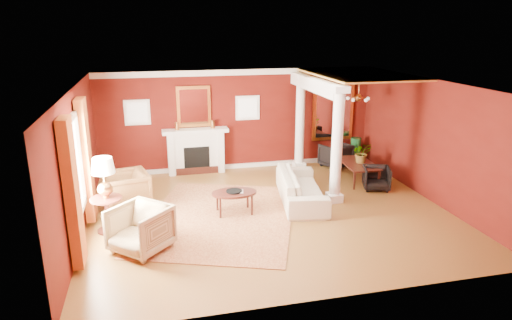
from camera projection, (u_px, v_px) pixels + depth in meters
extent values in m
plane|color=brown|center=(270.00, 212.00, 10.41)|extent=(8.00, 8.00, 0.00)
cube|color=#56120C|center=(239.00, 120.00, 13.25)|extent=(8.00, 0.04, 2.90)
cube|color=#56120C|center=(332.00, 214.00, 6.73)|extent=(8.00, 0.04, 2.90)
cube|color=#56120C|center=(77.00, 164.00, 9.11)|extent=(0.04, 7.00, 2.90)
cube|color=#56120C|center=(432.00, 141.00, 10.88)|extent=(0.04, 7.00, 2.90)
cube|color=white|center=(271.00, 85.00, 9.57)|extent=(8.00, 7.00, 0.04)
cube|color=white|center=(196.00, 152.00, 13.05)|extent=(1.60, 0.34, 1.20)
cube|color=black|center=(197.00, 159.00, 12.93)|extent=(0.72, 0.03, 0.70)
cube|color=black|center=(197.00, 171.00, 13.03)|extent=(1.20, 0.05, 0.20)
cube|color=white|center=(195.00, 131.00, 12.83)|extent=(1.85, 0.42, 0.10)
cube|color=white|center=(171.00, 154.00, 12.87)|extent=(0.16, 0.40, 1.20)
cube|color=white|center=(220.00, 151.00, 13.18)|extent=(0.16, 0.40, 1.20)
cube|color=gold|center=(194.00, 107.00, 12.80)|extent=(0.95, 0.06, 1.15)
cube|color=white|center=(194.00, 107.00, 12.77)|extent=(0.78, 0.02, 0.98)
cube|color=white|center=(137.00, 112.00, 12.50)|extent=(0.70, 0.06, 0.70)
cube|color=white|center=(137.00, 113.00, 12.46)|extent=(0.54, 0.02, 0.54)
cube|color=white|center=(248.00, 108.00, 13.18)|extent=(0.70, 0.06, 0.70)
cube|color=white|center=(248.00, 108.00, 13.15)|extent=(0.54, 0.02, 0.54)
cube|color=white|center=(73.00, 168.00, 8.52)|extent=(0.03, 1.30, 1.70)
cube|color=white|center=(69.00, 180.00, 7.88)|extent=(0.08, 0.10, 1.90)
cube|color=white|center=(80.00, 158.00, 9.18)|extent=(0.08, 0.10, 1.90)
cube|color=#A0461B|center=(72.00, 194.00, 7.66)|extent=(0.18, 0.55, 2.60)
cube|color=#A0461B|center=(86.00, 160.00, 9.52)|extent=(0.18, 0.55, 2.60)
cube|color=white|center=(334.00, 197.00, 11.04)|extent=(0.34, 0.34, 0.20)
cylinder|color=white|center=(337.00, 144.00, 10.65)|extent=(0.26, 0.26, 2.50)
cube|color=white|center=(340.00, 89.00, 10.28)|extent=(0.36, 0.36, 0.16)
cube|color=white|center=(299.00, 165.00, 13.55)|extent=(0.34, 0.34, 0.20)
cylinder|color=white|center=(300.00, 120.00, 13.16)|extent=(0.26, 0.26, 2.50)
cube|color=white|center=(301.00, 76.00, 12.80)|extent=(0.36, 0.36, 0.16)
cube|color=white|center=(315.00, 85.00, 11.80)|extent=(0.30, 3.20, 0.32)
cube|color=gold|center=(359.00, 74.00, 11.84)|extent=(2.30, 3.40, 0.04)
cube|color=gold|center=(333.00, 112.00, 13.83)|extent=(1.30, 0.06, 1.70)
cube|color=white|center=(333.00, 113.00, 13.80)|extent=(1.10, 0.02, 1.50)
cylinder|color=#AC6F36|center=(359.00, 85.00, 11.99)|extent=(0.02, 0.02, 0.65)
sphere|color=#AC6F36|center=(358.00, 98.00, 12.08)|extent=(0.20, 0.20, 0.20)
sphere|color=beige|center=(368.00, 98.00, 12.15)|extent=(0.09, 0.09, 0.09)
sphere|color=beige|center=(357.00, 97.00, 12.36)|extent=(0.09, 0.09, 0.09)
sphere|color=beige|center=(348.00, 98.00, 12.19)|extent=(0.09, 0.09, 0.09)
sphere|color=beige|center=(353.00, 100.00, 11.88)|extent=(0.09, 0.09, 0.09)
sphere|color=beige|center=(366.00, 100.00, 11.86)|extent=(0.09, 0.09, 0.09)
cube|color=white|center=(239.00, 72.00, 12.82)|extent=(8.00, 0.08, 0.16)
cube|color=white|center=(240.00, 166.00, 13.62)|extent=(8.00, 0.08, 0.12)
cube|color=maroon|center=(220.00, 217.00, 10.13)|extent=(4.38, 5.00, 0.02)
imported|color=#EDE6C7|center=(301.00, 183.00, 10.94)|extent=(1.10, 2.52, 0.95)
imported|color=black|center=(126.00, 189.00, 10.43)|extent=(1.11, 1.15, 1.00)
imported|color=tan|center=(140.00, 227.00, 8.53)|extent=(1.31, 1.30, 0.98)
cylinder|color=black|center=(234.00, 193.00, 10.24)|extent=(1.02, 1.02, 0.05)
cylinder|color=black|center=(220.00, 209.00, 10.02)|extent=(0.05, 0.05, 0.46)
cylinder|color=black|center=(252.00, 206.00, 10.18)|extent=(0.05, 0.05, 0.46)
cylinder|color=black|center=(217.00, 201.00, 10.44)|extent=(0.05, 0.05, 0.46)
cylinder|color=black|center=(248.00, 199.00, 10.60)|extent=(0.05, 0.05, 0.46)
imported|color=black|center=(235.00, 187.00, 10.19)|extent=(0.18, 0.05, 0.24)
cylinder|color=black|center=(109.00, 230.00, 9.47)|extent=(0.47, 0.47, 0.04)
cylinder|color=black|center=(108.00, 215.00, 9.38)|extent=(0.10, 0.10, 0.72)
cylinder|color=black|center=(106.00, 199.00, 9.27)|extent=(0.64, 0.64, 0.04)
sphere|color=#AC6F36|center=(105.00, 189.00, 9.21)|extent=(0.30, 0.30, 0.30)
cylinder|color=#AC6F36|center=(104.00, 179.00, 9.15)|extent=(0.03, 0.03, 0.32)
cone|color=beige|center=(103.00, 165.00, 9.07)|extent=(0.47, 0.47, 0.32)
imported|color=black|center=(359.00, 166.00, 12.41)|extent=(0.62, 1.49, 0.81)
imported|color=black|center=(377.00, 177.00, 11.78)|extent=(0.81, 0.78, 0.67)
imported|color=black|center=(336.00, 154.00, 13.61)|extent=(0.97, 0.94, 0.79)
sphere|color=#16451E|center=(355.00, 159.00, 13.93)|extent=(0.35, 0.35, 0.35)
cylinder|color=#16451E|center=(355.00, 151.00, 13.86)|extent=(0.31, 0.31, 0.83)
imported|color=#26591E|center=(362.00, 144.00, 12.23)|extent=(0.58, 0.63, 0.43)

